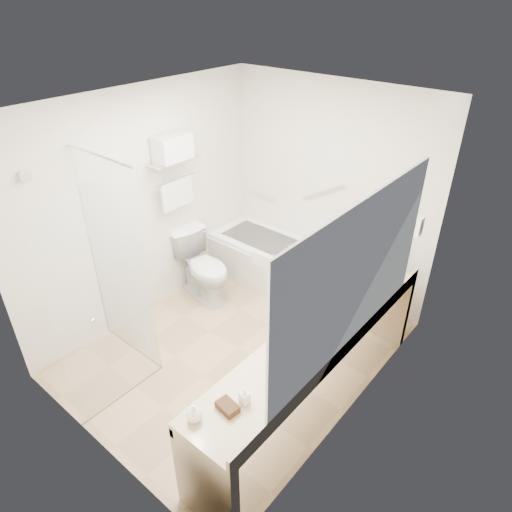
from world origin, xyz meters
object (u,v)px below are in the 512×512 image
Objects in this scene: toilet at (203,267)px; amenity_basket at (228,407)px; vanity_counter at (315,355)px; bathtub at (273,262)px; water_bottle_left at (381,274)px.

amenity_basket is (1.92, -1.63, 0.47)m from toilet.
vanity_counter is 3.30× the size of toilet.
bathtub is 0.91m from toilet.
amenity_basket is (-0.05, -1.01, 0.24)m from vanity_counter.
vanity_counter reaches higher than amenity_basket.
water_bottle_left is at bearing -12.39° from bathtub.
bathtub is 1.72m from water_bottle_left.
amenity_basket is (1.47, -2.40, 0.60)m from bathtub.
bathtub is at bearing 121.47° from amenity_basket.
vanity_counter is at bearing -91.83° from water_bottle_left.
vanity_counter is 1.04m from amenity_basket.
toilet is (-0.45, -0.78, 0.13)m from bathtub.
vanity_counter is at bearing -96.52° from toilet.
bathtub is 2.09m from vanity_counter.
water_bottle_left reaches higher than bathtub.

